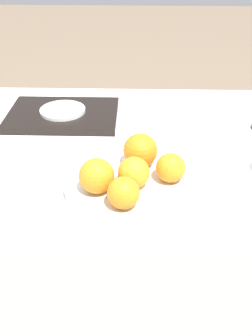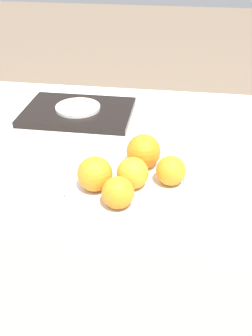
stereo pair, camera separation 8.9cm
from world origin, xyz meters
name	(u,v)px [view 1 (the left image)]	position (x,y,z in m)	size (l,w,h in m)	color
ground_plane	(115,312)	(0.00, 0.00, 0.00)	(12.00, 12.00, 0.00)	#7A6651
table	(114,241)	(0.00, 0.00, 0.37)	(1.49, 0.82, 0.73)	white
fruit_platter	(126,182)	(0.05, -0.20, 0.74)	(0.29, 0.29, 0.02)	silver
orange_0	(134,173)	(0.06, -0.22, 0.78)	(0.07, 0.07, 0.07)	orange
orange_1	(140,150)	(0.08, -0.13, 0.79)	(0.08, 0.08, 0.08)	orange
orange_2	(97,176)	(-0.02, -0.24, 0.79)	(0.08, 0.08, 0.08)	orange
orange_3	(123,193)	(0.04, -0.29, 0.78)	(0.07, 0.07, 0.07)	orange
orange_4	(171,168)	(0.15, -0.20, 0.78)	(0.07, 0.07, 0.07)	orange
serving_tray	(63,115)	(-0.16, 0.16, 0.74)	(0.34, 0.24, 0.02)	black
side_plate	(63,110)	(-0.16, 0.16, 0.76)	(0.14, 0.14, 0.01)	white
napkin	(160,108)	(0.14, 0.24, 0.73)	(0.12, 0.12, 0.01)	silver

